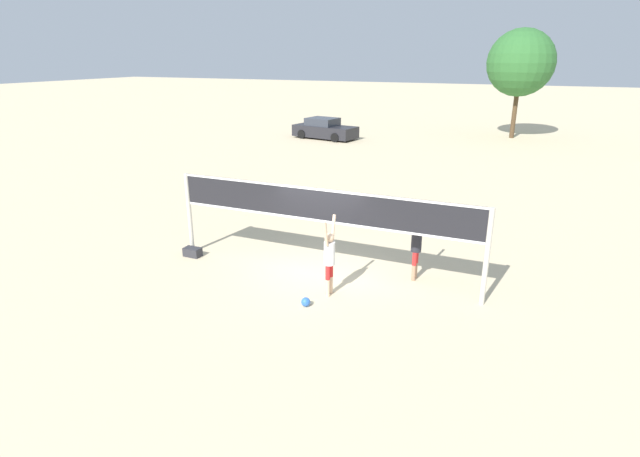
# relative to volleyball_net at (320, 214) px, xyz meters

# --- Properties ---
(ground_plane) EXTENTS (200.00, 200.00, 0.00)m
(ground_plane) POSITION_rel_volleyball_net_xyz_m (0.00, 0.00, -1.79)
(ground_plane) COLOR beige
(volleyball_net) EXTENTS (8.85, 0.13, 2.49)m
(volleyball_net) POSITION_rel_volleyball_net_xyz_m (0.00, 0.00, 0.00)
(volleyball_net) COLOR beige
(volleyball_net) RESTS_ON ground_plane
(player_spiker) EXTENTS (0.28, 0.70, 2.07)m
(player_spiker) POSITION_rel_volleyball_net_xyz_m (0.71, -1.02, -0.70)
(player_spiker) COLOR beige
(player_spiker) RESTS_ON ground_plane
(player_blocker) EXTENTS (0.28, 0.69, 2.03)m
(player_blocker) POSITION_rel_volleyball_net_xyz_m (2.49, 0.78, -0.73)
(player_blocker) COLOR tan
(player_blocker) RESTS_ON ground_plane
(volleyball) EXTENTS (0.23, 0.23, 0.23)m
(volleyball) POSITION_rel_volleyball_net_xyz_m (0.42, -1.84, -1.67)
(volleyball) COLOR blue
(volleyball) RESTS_ON ground_plane
(gear_bag) EXTENTS (0.52, 0.31, 0.27)m
(gear_bag) POSITION_rel_volleyball_net_xyz_m (-4.12, -0.32, -1.65)
(gear_bag) COLOR #2D2D33
(gear_bag) RESTS_ON ground_plane
(parked_car_mid) EXTENTS (4.94, 2.71, 1.48)m
(parked_car_mid) POSITION_rel_volleyball_net_xyz_m (-9.31, 22.08, -1.12)
(parked_car_mid) COLOR #232328
(parked_car_mid) RESTS_ON ground_plane
(tree_left_cluster) EXTENTS (4.68, 4.68, 7.63)m
(tree_left_cluster) POSITION_rel_volleyball_net_xyz_m (3.24, 27.97, 3.50)
(tree_left_cluster) COLOR #4C3823
(tree_left_cluster) RESTS_ON ground_plane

